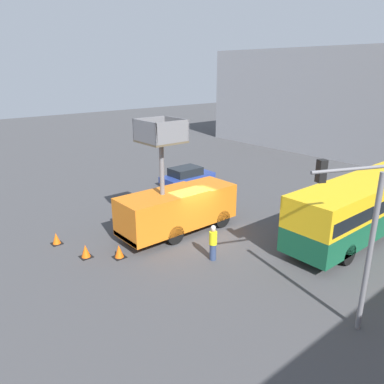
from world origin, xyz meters
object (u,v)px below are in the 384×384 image
utility_truck (177,206)px  road_worker_near_truck (121,216)px  traffic_light_pole (351,215)px  road_worker_directing (213,243)px  traffic_cone_far_side (56,239)px  parked_car_curbside (187,175)px  city_bus (363,204)px  traffic_cone_near_truck (119,252)px  traffic_cone_mid_road (86,251)px

utility_truck → road_worker_near_truck: utility_truck is taller
traffic_light_pole → road_worker_directing: bearing=-170.5°
traffic_cone_far_side → parked_car_curbside: bearing=108.0°
city_bus → traffic_light_pole: 7.72m
traffic_cone_near_truck → traffic_cone_mid_road: bearing=-130.7°
city_bus → road_worker_directing: size_ratio=6.16×
traffic_cone_far_side → parked_car_curbside: parked_car_curbside is taller
utility_truck → road_worker_near_truck: 3.23m
utility_truck → traffic_light_pole: (9.48, 0.36, 2.31)m
traffic_cone_near_truck → parked_car_curbside: bearing=125.6°
traffic_cone_near_truck → traffic_light_pole: bearing=25.7°
road_worker_near_truck → traffic_cone_near_truck: 3.08m
road_worker_directing → parked_car_curbside: (-10.38, 6.84, -0.19)m
traffic_light_pole → parked_car_curbside: 17.62m
utility_truck → traffic_cone_near_truck: size_ratio=10.39×
road_worker_near_truck → traffic_cone_mid_road: bearing=-119.3°
utility_truck → road_worker_directing: size_ratio=3.81×
traffic_light_pole → road_worker_directing: size_ratio=3.21×
city_bus → parked_car_curbside: (-13.59, -1.09, -1.19)m
utility_truck → traffic_cone_mid_road: size_ratio=10.49×
utility_truck → traffic_light_pole: 9.77m
traffic_cone_mid_road → traffic_light_pole: bearing=29.0°
road_worker_near_truck → traffic_cone_mid_road: size_ratio=2.89×
road_worker_near_truck → traffic_cone_far_side: bearing=-161.4°
traffic_cone_mid_road → parked_car_curbside: parked_car_curbside is taller
utility_truck → road_worker_near_truck: (-2.09, -2.38, -0.63)m
utility_truck → parked_car_curbside: size_ratio=1.58×
traffic_cone_mid_road → traffic_cone_far_side: (-2.35, -0.55, -0.02)m
utility_truck → city_bus: bearing=47.3°
utility_truck → traffic_cone_mid_road: 5.40m
road_worker_directing → traffic_cone_near_truck: (-3.08, -3.35, -0.58)m
traffic_light_pole → traffic_cone_far_side: size_ratio=9.31×
utility_truck → road_worker_directing: bearing=-10.0°
traffic_light_pole → traffic_cone_near_truck: bearing=-154.3°
traffic_cone_near_truck → parked_car_curbside: parked_car_curbside is taller
traffic_cone_mid_road → traffic_cone_far_side: traffic_cone_mid_road is taller
parked_car_curbside → traffic_cone_mid_road: bearing=-61.4°
road_worker_directing → traffic_cone_mid_road: road_worker_directing is taller
road_worker_directing → traffic_cone_mid_road: (-4.14, -4.59, -0.59)m
traffic_cone_near_truck → traffic_cone_far_side: traffic_cone_near_truck is taller
road_worker_directing → parked_car_curbside: size_ratio=0.42×
traffic_cone_near_truck → parked_car_curbside: size_ratio=0.15×
road_worker_near_truck → parked_car_curbside: bearing=61.7°
road_worker_near_truck → traffic_cone_mid_road: (1.50, -2.83, -0.64)m
traffic_light_pole → parked_car_curbside: (-16.31, 5.85, -3.18)m
traffic_light_pole → road_worker_near_truck: (-11.57, -2.74, -2.94)m
traffic_cone_mid_road → traffic_cone_near_truck: bearing=49.3°
utility_truck → traffic_cone_far_side: 6.59m
traffic_light_pole → city_bus: bearing=111.5°
traffic_light_pole → traffic_cone_mid_road: traffic_light_pole is taller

